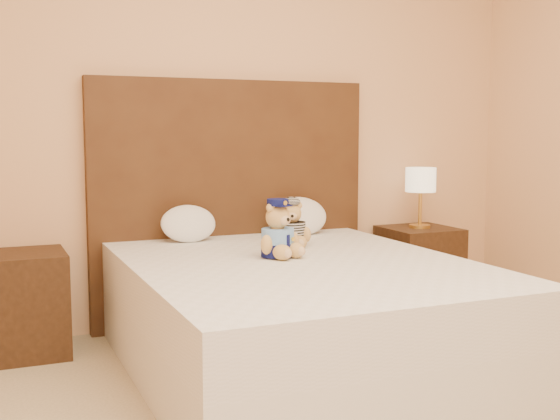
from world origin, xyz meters
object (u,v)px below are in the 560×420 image
Objects in this scene: nightstand_left at (23,304)px; teddy_police at (278,228)px; lamp at (421,183)px; bed at (299,316)px; nightstand_right at (419,268)px; pillow_right at (300,214)px; teddy_prisoner at (291,224)px; pillow_left at (188,222)px.

teddy_police reaches higher than nightstand_left.
bed is at bearing -147.38° from lamp.
nightstand_right is 0.95m from pillow_right.
teddy_police is 0.34m from teddy_prisoner.
bed is 5.58× the size of pillow_right.
teddy_police is (-0.05, 0.15, 0.42)m from bed.
pillow_left reaches higher than bed.
teddy_police is (-1.30, -0.65, 0.42)m from nightstand_right.
bed is 0.97m from pillow_left.
nightstand_left is 2.50m from nightstand_right.
bed is 6.81× the size of teddy_police.
teddy_prisoner reaches higher than pillow_right.
nightstand_left is at bearing 147.38° from bed.
lamp is at bearing 38.60° from teddy_prisoner.
bed is 7.84× the size of teddy_prisoner.
nightstand_left is at bearing 132.05° from teddy_police.
nightstand_left is at bearing 180.00° from lamp.
pillow_right reaches higher than nightstand_left.
pillow_right reaches higher than nightstand_right.
lamp is 1.23× the size of pillow_left.
bed is at bearing -32.62° from nightstand_left.
teddy_prisoner is (0.20, 0.28, -0.02)m from teddy_police.
pillow_left reaches higher than nightstand_left.
nightstand_left is at bearing -174.73° from teddy_prisoner.
pillow_right is at bearing 79.47° from teddy_prisoner.
lamp is 1.46m from teddy_police.
pillow_left is at bearing 1.86° from nightstand_left.
pillow_right is (1.63, 0.03, 0.40)m from nightstand_left.
pillow_left is (-1.58, 0.03, 0.39)m from nightstand_right.
teddy_police is at bearing -153.55° from lamp.
pillow_right is (-0.87, 0.03, 0.40)m from nightstand_right.
bed and nightstand_right have the same top height.
bed is 5.00× the size of lamp.
nightstand_right is 1.87× the size of teddy_police.
nightstand_right is 1.38× the size of lamp.
nightstand_left is (-1.25, 0.80, -0.00)m from bed.
nightstand_left is at bearing -178.14° from pillow_left.
nightstand_right is at bearing 0.00° from lamp.
nightstand_right is 1.63m from pillow_left.
lamp reaches higher than bed.
bed is at bearing -68.43° from pillow_left.
pillow_right is (-0.87, 0.03, -0.17)m from lamp.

